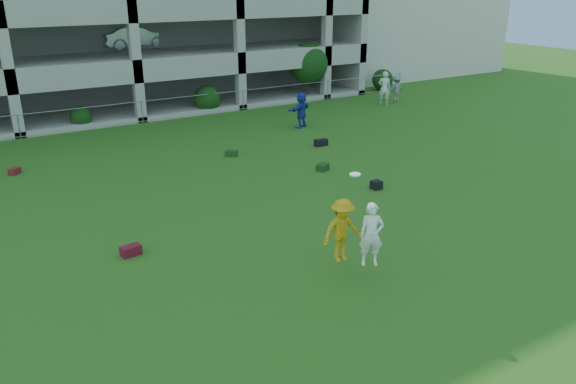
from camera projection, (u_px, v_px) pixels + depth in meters
ground at (369, 272)px, 14.74m from camera, size 100.00×100.00×0.00m
stucco_building at (375, 7)px, 46.47m from camera, size 16.00×14.00×10.00m
bystander_d at (301, 110)px, 28.71m from camera, size 1.77×1.17×1.83m
bystander_e at (384, 88)px, 33.87m from camera, size 0.87×0.84×2.02m
bystander_f at (396, 89)px, 34.82m from camera, size 1.12×0.75×1.61m
bag_red_a at (131, 251)px, 15.59m from camera, size 0.59×0.38×0.28m
bag_green_c at (323, 167)px, 22.50m from camera, size 0.60×0.53×0.26m
crate_d at (376, 185)px, 20.50m from camera, size 0.36×0.36×0.30m
bag_black_e at (321, 143)px, 25.78m from camera, size 0.62×0.34×0.30m
bag_red_f at (15, 171)px, 22.06m from camera, size 0.51×0.52×0.24m
bag_green_g at (231, 153)px, 24.30m from camera, size 0.57×0.56×0.25m
frisbee_contest at (349, 231)px, 14.10m from camera, size 1.35×1.31×2.41m
fence at (142, 112)px, 29.70m from camera, size 36.06×0.06×1.20m
shrub_row at (215, 85)px, 32.16m from camera, size 34.38×2.52×3.50m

